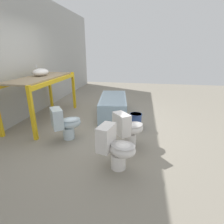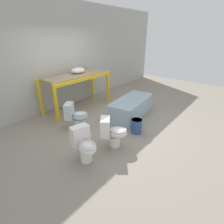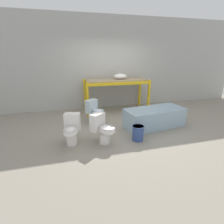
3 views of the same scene
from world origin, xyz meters
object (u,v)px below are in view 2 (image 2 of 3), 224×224
Objects in this scene: toilet_far at (113,132)px; bucket_white at (136,126)px; sink_basin at (78,70)px; toilet_near at (76,115)px; toilet_extra at (84,144)px; bathtub_main at (131,106)px.

toilet_far is 0.83m from bucket_white.
toilet_near is (-1.08, -1.06, -0.85)m from sink_basin.
toilet_far is (-0.05, -1.25, 0.00)m from toilet_near.
bucket_white is at bearing 4.85° from toilet_extra.
toilet_extra is at bearing -177.12° from bathtub_main.
toilet_far is at bearing -116.05° from sink_basin.
toilet_far is 1.00× the size of toilet_extra.
toilet_near is 1.34m from toilet_extra.
bathtub_main is at bearing 40.59° from bucket_white.
toilet_near is at bearing 147.61° from bathtub_main.
toilet_extra is at bearing 171.14° from bucket_white.
bathtub_main is at bearing -20.18° from toilet_far.
toilet_far and toilet_extra have the same top height.
bathtub_main is 1.67m from toilet_near.
toilet_far is 1.89× the size of bucket_white.
toilet_near is at bearing 119.39° from bucket_white.
toilet_extra is 1.52m from bucket_white.
toilet_far reaches higher than bathtub_main.
bathtub_main is 2.56× the size of toilet_extra.
sink_basin is 2.02m from bathtub_main.
toilet_far reaches higher than bucket_white.
sink_basin is 0.70× the size of toilet_extra.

